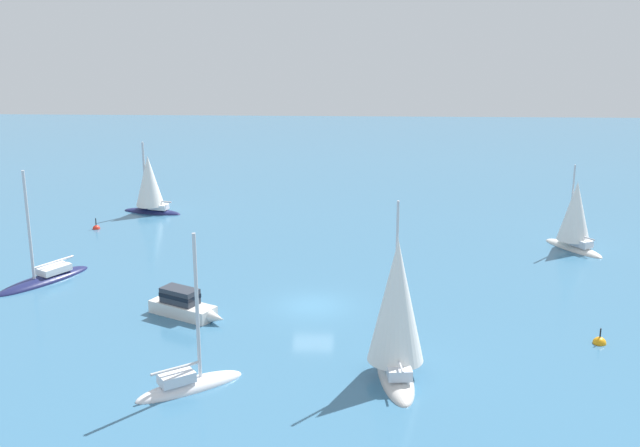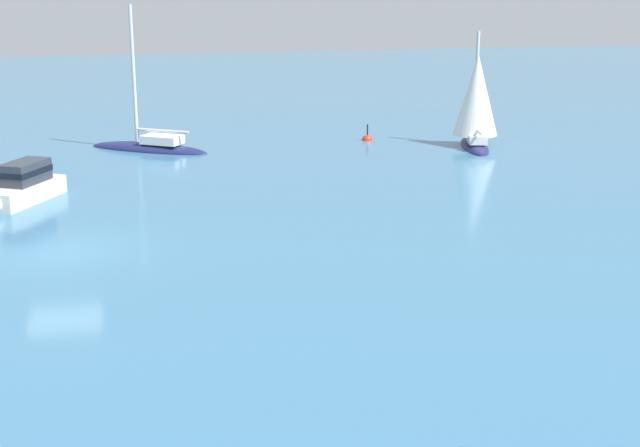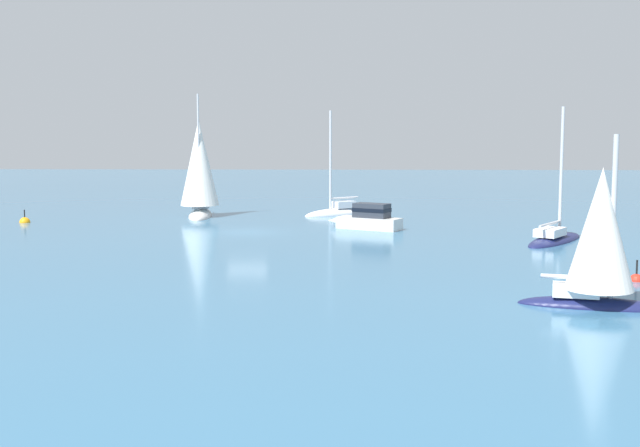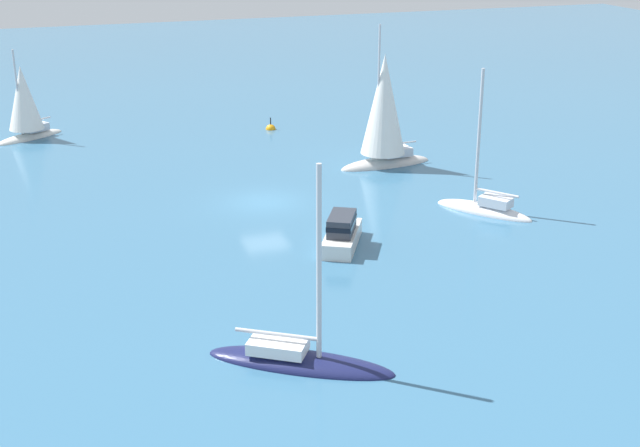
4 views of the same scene
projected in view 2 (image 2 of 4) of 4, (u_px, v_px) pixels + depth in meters
The scene contains 5 objects.
ground_plane at pixel (60, 252), 30.54m from camera, with size 160.00×160.00×0.00m, color teal.
ketch at pixel (150, 147), 48.37m from camera, with size 6.87×5.36×8.10m.
sloop at pixel (476, 104), 48.76m from camera, with size 2.96×5.59×6.61m.
launch at pixel (22, 186), 37.10m from camera, with size 3.43×5.03×1.68m.
channel_buoy at pixel (367, 140), 51.34m from camera, with size 0.62×0.62×1.21m.
Camera 2 is at (2.36, -30.39, 9.17)m, focal length 50.03 mm.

